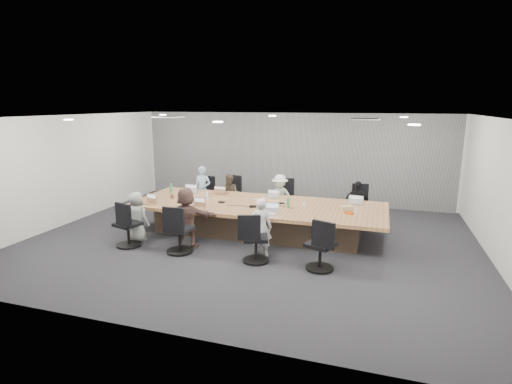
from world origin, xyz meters
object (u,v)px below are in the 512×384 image
(chair_4, at_px, (128,228))
(laptop_0, at_px, (194,191))
(chair_1, at_px, (235,197))
(person_3, at_px, (357,204))
(laptop_2, at_px, (275,197))
(bottle_green_right, at_px, (288,203))
(laptop_6, at_px, (268,214))
(bottle_clear, at_px, (207,195))
(chair_7, at_px, (320,249))
(person_1, at_px, (230,195))
(laptop_1, at_px, (223,193))
(snack_packet, at_px, (349,213))
(person_4, at_px, (137,217))
(chair_3, at_px, (357,207))
(chair_2, at_px, (283,201))
(person_2, at_px, (280,197))
(laptop_5, at_px, (198,208))
(laptop_3, at_px, (356,203))
(person_5, at_px, (187,218))
(chair_5, at_px, (179,233))
(person_0, at_px, (203,190))
(chair_6, at_px, (256,242))
(laptop_4, at_px, (150,204))
(mug_brown, at_px, (172,196))
(conference_table, at_px, (257,217))
(chair_0, at_px, (208,197))
(person_6, at_px, (261,227))

(chair_4, relative_size, laptop_0, 2.41)
(chair_1, bearing_deg, person_3, -167.17)
(laptop_2, height_order, person_3, person_3)
(bottle_green_right, bearing_deg, person_3, 46.46)
(laptop_6, bearing_deg, bottle_clear, 143.06)
(chair_7, distance_m, person_1, 4.27)
(laptop_1, height_order, snack_packet, snack_packet)
(chair_4, bearing_deg, person_4, 106.21)
(chair_3, bearing_deg, person_4, 22.11)
(chair_2, relative_size, person_2, 0.70)
(chair_1, xyz_separation_m, laptop_5, (0.03, -2.50, 0.31))
(laptop_2, relative_size, laptop_3, 0.84)
(chair_1, height_order, laptop_2, chair_1)
(person_1, height_order, laptop_6, person_1)
(chair_3, height_order, laptop_2, chair_3)
(laptop_3, distance_m, person_5, 4.04)
(chair_5, bearing_deg, bottle_clear, 95.29)
(person_0, bearing_deg, chair_6, -52.18)
(person_5, bearing_deg, person_1, -98.90)
(laptop_4, xyz_separation_m, snack_packet, (4.61, 0.56, 0.01))
(chair_1, xyz_separation_m, laptop_6, (1.72, -2.50, 0.31))
(mug_brown, bearing_deg, laptop_2, 20.56)
(person_4, bearing_deg, chair_6, 178.20)
(laptop_5, bearing_deg, conference_table, 38.47)
(laptop_2, xyz_separation_m, laptop_4, (-2.65, -1.60, 0.00))
(mug_brown, bearing_deg, person_3, 18.18)
(chair_1, bearing_deg, person_5, 109.19)
(chair_4, height_order, laptop_3, chair_4)
(chair_6, distance_m, person_2, 3.07)
(laptop_5, bearing_deg, laptop_1, 95.48)
(chair_2, height_order, person_4, person_4)
(chair_7, relative_size, laptop_5, 2.71)
(conference_table, xyz_separation_m, laptop_3, (2.24, 0.80, 0.35))
(chair_0, height_order, person_6, person_6)
(person_6, bearing_deg, bottle_green_right, -111.35)
(chair_2, bearing_deg, chair_1, -6.59)
(chair_5, height_order, laptop_5, chair_5)
(conference_table, bearing_deg, laptop_1, 146.60)
(chair_6, bearing_deg, chair_1, 98.80)
(person_0, distance_m, person_3, 4.30)
(chair_0, height_order, chair_2, chair_2)
(chair_2, height_order, person_3, person_3)
(chair_7, distance_m, snack_packet, 1.55)
(mug_brown, bearing_deg, laptop_3, 11.59)
(chair_5, relative_size, snack_packet, 5.25)
(laptop_0, distance_m, laptop_1, 0.85)
(laptop_2, xyz_separation_m, laptop_3, (2.02, 0.00, 0.00))
(chair_2, height_order, person_0, person_0)
(chair_6, bearing_deg, person_0, 112.14)
(laptop_2, relative_size, person_3, 0.25)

